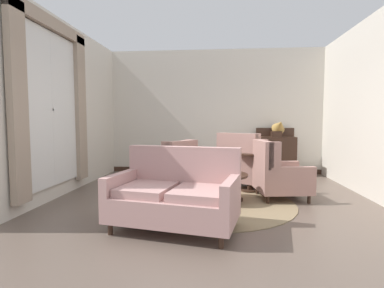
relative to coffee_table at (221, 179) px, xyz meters
name	(u,v)px	position (x,y,z in m)	size (l,w,h in m)	color
ground	(211,208)	(-0.16, -0.39, -0.39)	(9.05, 9.05, 0.00)	brown
wall_back	(215,112)	(-0.16, 2.84, 1.20)	(5.64, 0.08, 3.17)	silver
wall_left	(70,109)	(-2.90, 0.58, 1.20)	(0.08, 4.53, 3.17)	silver
wall_right	(370,107)	(2.58, 0.58, 1.20)	(0.08, 4.53, 3.17)	silver
baseboard_back	(214,170)	(-0.16, 2.79, -0.33)	(5.48, 0.03, 0.12)	#382319
area_rug	(211,202)	(-0.16, -0.09, -0.38)	(2.72, 2.72, 0.01)	#847051
window_with_curtains	(53,100)	(-2.81, -0.16, 1.31)	(0.12, 2.15, 2.84)	silver
coffee_table	(221,179)	(0.00, 0.00, 0.00)	(0.88, 0.88, 0.47)	#382319
porcelain_vase	(222,165)	(0.02, -0.03, 0.23)	(0.18, 0.18, 0.33)	#384C93
settee	(175,196)	(-0.58, -1.30, 0.03)	(1.68, 1.17, 1.00)	tan
armchair_back_corner	(172,169)	(-0.95, 0.70, 0.03)	(1.14, 1.11, 0.98)	tan
armchair_near_sideboard	(242,165)	(0.43, 1.13, 0.08)	(1.15, 1.13, 1.11)	tan
armchair_far_left	(277,174)	(0.96, 0.27, 0.04)	(0.95, 0.90, 1.01)	tan
side_table	(249,169)	(0.54, 0.74, 0.06)	(0.47, 0.47, 0.74)	#382319
sideboard	(276,154)	(1.35, 2.55, 0.16)	(0.94, 0.37, 1.18)	#382319
gramophone	(279,127)	(1.40, 2.46, 0.81)	(0.36, 0.45, 0.50)	#382319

